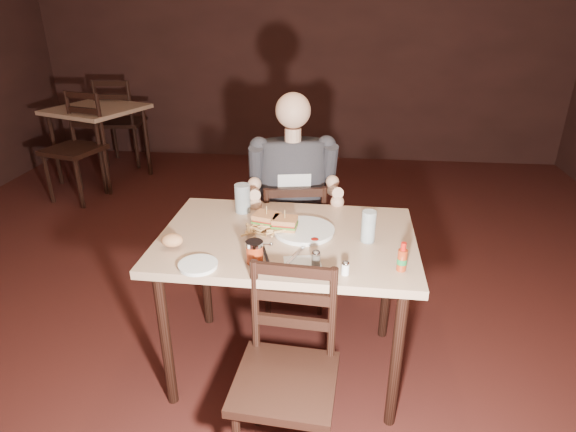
# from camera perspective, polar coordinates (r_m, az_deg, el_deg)

# --- Properties ---
(room_shell) EXTENTS (7.00, 7.00, 7.00)m
(room_shell) POSITION_cam_1_polar(r_m,az_deg,el_deg) (2.24, -5.84, 14.44)
(room_shell) COLOR black
(room_shell) RESTS_ON ground
(main_table) EXTENTS (1.21, 0.82, 0.77)m
(main_table) POSITION_cam_1_polar(r_m,az_deg,el_deg) (2.29, -0.13, -4.22)
(main_table) COLOR tan
(main_table) RESTS_ON ground
(bg_table) EXTENTS (1.03, 1.03, 0.77)m
(bg_table) POSITION_cam_1_polar(r_m,az_deg,el_deg) (5.38, -21.67, 10.96)
(bg_table) COLOR tan
(bg_table) RESTS_ON ground
(chair_far) EXTENTS (0.46, 0.49, 0.85)m
(chair_far) POSITION_cam_1_polar(r_m,az_deg,el_deg) (2.94, 0.52, -3.14)
(chair_far) COLOR black
(chair_far) RESTS_ON ground
(chair_near) EXTENTS (0.42, 0.46, 0.85)m
(chair_near) POSITION_cam_1_polar(r_m,az_deg,el_deg) (1.98, -0.33, -19.06)
(chair_near) COLOR black
(chair_near) RESTS_ON ground
(bg_chair_far) EXTENTS (0.50, 0.54, 0.98)m
(bg_chair_far) POSITION_cam_1_polar(r_m,az_deg,el_deg) (5.90, -19.04, 10.53)
(bg_chair_far) COLOR black
(bg_chair_far) RESTS_ON ground
(bg_chair_near) EXTENTS (0.58, 0.60, 0.99)m
(bg_chair_near) POSITION_cam_1_polar(r_m,az_deg,el_deg) (4.96, -24.09, 7.25)
(bg_chair_near) COLOR black
(bg_chair_near) RESTS_ON ground
(diner) EXTENTS (0.58, 0.49, 0.89)m
(diner) POSITION_cam_1_polar(r_m,az_deg,el_deg) (2.71, 0.64, 5.02)
(diner) COLOR #2C2B30
(diner) RESTS_ON chair_far
(dinner_plate) EXTENTS (0.29, 0.29, 0.02)m
(dinner_plate) POSITION_cam_1_polar(r_m,az_deg,el_deg) (2.28, 1.89, -1.81)
(dinner_plate) COLOR white
(dinner_plate) RESTS_ON main_table
(sandwich_left) EXTENTS (0.14, 0.12, 0.10)m
(sandwich_left) POSITION_cam_1_polar(r_m,az_deg,el_deg) (2.30, -2.55, 0.04)
(sandwich_left) COLOR #CB844B
(sandwich_left) RESTS_ON dinner_plate
(sandwich_right) EXTENTS (0.12, 0.10, 0.10)m
(sandwich_right) POSITION_cam_1_polar(r_m,az_deg,el_deg) (2.25, -0.38, -0.48)
(sandwich_right) COLOR #CB844B
(sandwich_right) RESTS_ON dinner_plate
(fries_pile) EXTENTS (0.25, 0.18, 0.04)m
(fries_pile) POSITION_cam_1_polar(r_m,az_deg,el_deg) (2.24, -2.48, -1.59)
(fries_pile) COLOR tan
(fries_pile) RESTS_ON dinner_plate
(ketchup_dollop) EXTENTS (0.04, 0.04, 0.01)m
(ketchup_dollop) POSITION_cam_1_polar(r_m,az_deg,el_deg) (2.18, 3.20, -2.78)
(ketchup_dollop) COLOR maroon
(ketchup_dollop) RESTS_ON dinner_plate
(glass_left) EXTENTS (0.08, 0.08, 0.15)m
(glass_left) POSITION_cam_1_polar(r_m,az_deg,el_deg) (2.48, -5.40, 2.10)
(glass_left) COLOR silver
(glass_left) RESTS_ON main_table
(glass_right) EXTENTS (0.07, 0.07, 0.15)m
(glass_right) POSITION_cam_1_polar(r_m,az_deg,el_deg) (2.20, 9.51, -1.23)
(glass_right) COLOR silver
(glass_right) RESTS_ON main_table
(hot_sauce) EXTENTS (0.04, 0.04, 0.13)m
(hot_sauce) POSITION_cam_1_polar(r_m,az_deg,el_deg) (2.00, 13.41, -4.70)
(hot_sauce) COLOR maroon
(hot_sauce) RESTS_ON main_table
(salt_shaker) EXTENTS (0.03, 0.03, 0.06)m
(salt_shaker) POSITION_cam_1_polar(r_m,az_deg,el_deg) (1.95, 6.81, -6.17)
(salt_shaker) COLOR white
(salt_shaker) RESTS_ON main_table
(pepper_shaker) EXTENTS (0.04, 0.04, 0.07)m
(pepper_shaker) POSITION_cam_1_polar(r_m,az_deg,el_deg) (1.99, 3.33, -5.10)
(pepper_shaker) COLOR #38332D
(pepper_shaker) RESTS_ON main_table
(syrup_dispenser) EXTENTS (0.08, 0.08, 0.10)m
(syrup_dispenser) POSITION_cam_1_polar(r_m,az_deg,el_deg) (2.01, -3.99, -4.29)
(syrup_dispenser) COLOR maroon
(syrup_dispenser) RESTS_ON main_table
(napkin) EXTENTS (0.18, 0.17, 0.00)m
(napkin) POSITION_cam_1_polar(r_m,az_deg,el_deg) (2.02, 1.76, -5.72)
(napkin) COLOR white
(napkin) RESTS_ON main_table
(knife) EXTENTS (0.08, 0.21, 0.01)m
(knife) POSITION_cam_1_polar(r_m,az_deg,el_deg) (2.07, -2.65, -4.74)
(knife) COLOR silver
(knife) RESTS_ON napkin
(fork) EXTENTS (0.07, 0.16, 0.01)m
(fork) POSITION_cam_1_polar(r_m,az_deg,el_deg) (2.08, 0.93, -4.67)
(fork) COLOR silver
(fork) RESTS_ON napkin
(side_plate) EXTENTS (0.16, 0.16, 0.01)m
(side_plate) POSITION_cam_1_polar(r_m,az_deg,el_deg) (2.03, -10.60, -5.83)
(side_plate) COLOR white
(side_plate) RESTS_ON main_table
(bread_roll) EXTENTS (0.10, 0.08, 0.06)m
(bread_roll) POSITION_cam_1_polar(r_m,az_deg,el_deg) (2.18, -13.56, -2.80)
(bread_roll) COLOR tan
(bread_roll) RESTS_ON side_plate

